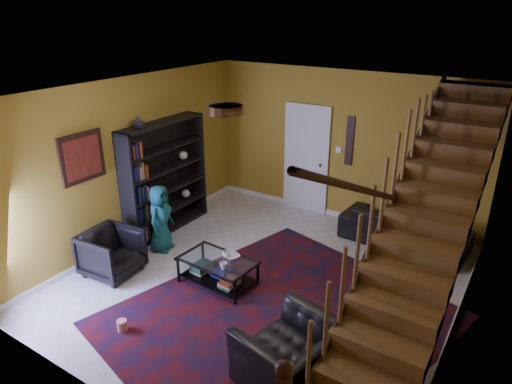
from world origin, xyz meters
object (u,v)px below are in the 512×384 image
(armchair_left, at_px, (112,253))
(bookshelf, at_px, (165,179))
(sofa, at_px, (404,229))
(coffee_table, at_px, (218,270))
(armchair_right, at_px, (290,353))

(armchair_left, bearing_deg, bookshelf, 7.82)
(sofa, xyz_separation_m, coffee_table, (-1.93, -2.68, -0.07))
(sofa, relative_size, armchair_left, 2.66)
(sofa, distance_m, coffee_table, 3.30)
(sofa, relative_size, armchair_right, 2.00)
(sofa, distance_m, armchair_left, 4.79)
(bookshelf, distance_m, armchair_right, 4.21)
(armchair_left, distance_m, armchair_right, 3.32)
(bookshelf, bearing_deg, coffee_table, -27.50)
(sofa, xyz_separation_m, armchair_left, (-3.46, -3.31, 0.05))
(bookshelf, relative_size, armchair_left, 2.55)
(armchair_right, bearing_deg, bookshelf, -106.15)
(armchair_left, height_order, coffee_table, armchair_left)
(armchair_left, bearing_deg, armchair_right, -101.61)
(bookshelf, distance_m, sofa, 4.23)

